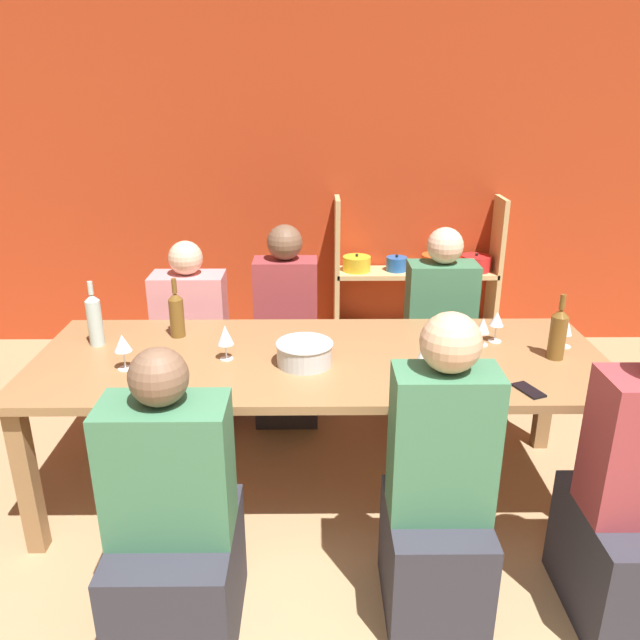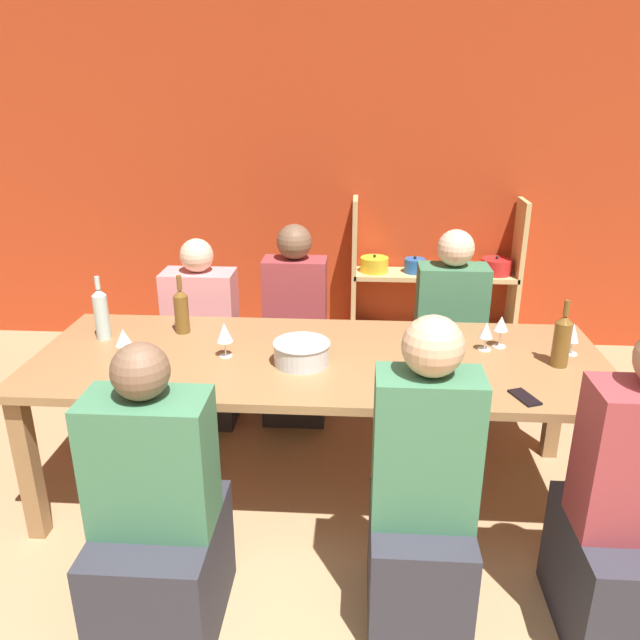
% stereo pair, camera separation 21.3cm
% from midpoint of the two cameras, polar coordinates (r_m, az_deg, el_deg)
% --- Properties ---
extents(wall_back_red, '(8.80, 0.06, 2.70)m').
position_cam_midpoint_polar(wall_back_red, '(4.94, 3.78, 13.02)').
color(wall_back_red, '#B23819').
rests_on(wall_back_red, ground_plane).
extents(shelf_unit, '(1.28, 0.30, 1.21)m').
position_cam_midpoint_polar(shelf_unit, '(5.00, 11.44, 1.86)').
color(shelf_unit, tan).
rests_on(shelf_unit, ground_plane).
extents(dining_table, '(2.77, 1.01, 0.78)m').
position_cam_midpoint_polar(dining_table, '(3.06, 1.88, -4.64)').
color(dining_table, olive).
rests_on(dining_table, ground_plane).
extents(mixing_bowl, '(0.27, 0.27, 0.11)m').
position_cam_midpoint_polar(mixing_bowl, '(2.93, 0.39, -2.96)').
color(mixing_bowl, '#B7BABC').
rests_on(mixing_bowl, dining_table).
extents(wine_bottle_green, '(0.08, 0.08, 0.32)m').
position_cam_midpoint_polar(wine_bottle_green, '(3.13, 23.08, -1.71)').
color(wine_bottle_green, brown).
rests_on(wine_bottle_green, dining_table).
extents(wine_bottle_dark, '(0.08, 0.08, 0.31)m').
position_cam_midpoint_polar(wine_bottle_dark, '(3.33, -10.78, 0.86)').
color(wine_bottle_dark, brown).
rests_on(wine_bottle_dark, dining_table).
extents(wine_bottle_amber, '(0.07, 0.07, 0.33)m').
position_cam_midpoint_polar(wine_bottle_amber, '(3.34, -17.67, 0.58)').
color(wine_bottle_amber, '#B2C6C1').
rests_on(wine_bottle_amber, dining_table).
extents(wine_glass_empty_a, '(0.08, 0.08, 0.17)m').
position_cam_midpoint_polar(wine_glass_empty_a, '(3.00, -6.74, -1.21)').
color(wine_glass_empty_a, white).
rests_on(wine_glass_empty_a, dining_table).
extents(wine_glass_empty_b, '(0.07, 0.07, 0.16)m').
position_cam_midpoint_polar(wine_glass_empty_b, '(3.25, 18.05, -0.42)').
color(wine_glass_empty_b, white).
rests_on(wine_glass_empty_b, dining_table).
extents(wine_glass_red_a, '(0.07, 0.07, 0.16)m').
position_cam_midpoint_polar(wine_glass_red_a, '(3.29, 23.86, -1.21)').
color(wine_glass_red_a, white).
rests_on(wine_glass_red_a, dining_table).
extents(wine_glass_empty_c, '(0.08, 0.08, 0.17)m').
position_cam_midpoint_polar(wine_glass_empty_c, '(3.02, -15.62, -1.63)').
color(wine_glass_empty_c, white).
rests_on(wine_glass_empty_c, dining_table).
extents(wine_glass_empty_d, '(0.07, 0.07, 0.15)m').
position_cam_midpoint_polar(wine_glass_empty_d, '(3.20, 16.81, -0.98)').
color(wine_glass_empty_d, white).
rests_on(wine_glass_empty_d, dining_table).
extents(wine_glass_white_a, '(0.07, 0.07, 0.18)m').
position_cam_midpoint_polar(wine_glass_white_a, '(2.78, 11.27, -3.22)').
color(wine_glass_white_a, white).
rests_on(wine_glass_white_a, dining_table).
extents(cell_phone, '(0.12, 0.17, 0.01)m').
position_cam_midpoint_polar(cell_phone, '(2.81, 20.30, -6.68)').
color(cell_phone, black).
rests_on(cell_phone, dining_table).
extents(person_near_a, '(0.45, 0.56, 1.20)m').
position_cam_midpoint_polar(person_near_a, '(2.53, -12.12, -18.42)').
color(person_near_a, '#2D2D38').
rests_on(person_near_a, ground_plane).
extents(person_far_a, '(0.41, 0.52, 1.23)m').
position_cam_midpoint_polar(person_far_a, '(3.96, 13.09, -3.02)').
color(person_far_a, '#2D2D38').
rests_on(person_far_a, ground_plane).
extents(person_near_b, '(0.38, 0.48, 1.29)m').
position_cam_midpoint_polar(person_near_b, '(2.53, 11.74, -17.06)').
color(person_near_b, '#2D2D38').
rests_on(person_near_b, ground_plane).
extents(person_far_b, '(0.44, 0.55, 1.15)m').
position_cam_midpoint_polar(person_far_b, '(4.02, -9.11, -2.95)').
color(person_far_b, '#2D2D38').
rests_on(person_far_b, ground_plane).
extents(person_near_c, '(0.44, 0.55, 1.27)m').
position_cam_midpoint_polar(person_near_c, '(2.74, 28.63, -16.66)').
color(person_near_c, '#2D2D38').
rests_on(person_near_c, ground_plane).
extents(person_far_c, '(0.38, 0.48, 1.24)m').
position_cam_midpoint_polar(person_far_c, '(3.95, -0.68, -2.38)').
color(person_far_c, '#2D2D38').
rests_on(person_far_c, ground_plane).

